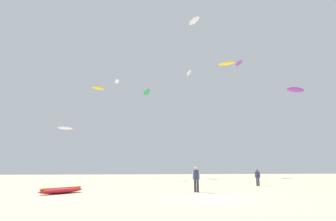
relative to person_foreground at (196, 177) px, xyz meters
The scene contains 13 objects.
ground_plane 4.35m from the person_foreground, 94.37° to the right, with size 120.00×120.00×0.00m, color beige.
person_foreground is the anchor object (origin of this frame).
person_midground 9.46m from the person_foreground, 38.78° to the left, with size 0.39×0.40×1.55m.
kite_grounded_near 9.19m from the person_foreground, behind, with size 2.96×3.16×0.43m.
kite_aloft_0 33.22m from the person_foreground, 60.15° to the left, with size 0.91×2.71×0.39m.
kite_aloft_1 25.22m from the person_foreground, 62.49° to the left, with size 2.42×2.00×0.45m.
kite_aloft_2 35.26m from the person_foreground, 92.70° to the left, with size 1.41×3.92×0.47m.
kite_aloft_3 42.65m from the person_foreground, 106.41° to the left, with size 2.72×2.23×0.65m.
kite_aloft_4 31.08m from the person_foreground, 104.66° to the left, with size 1.09×2.47×0.44m.
kite_aloft_5 41.31m from the person_foreground, 78.05° to the left, with size 1.46×3.81×0.95m.
kite_aloft_6 29.24m from the person_foreground, 41.89° to the left, with size 3.39×1.59×0.80m.
kite_aloft_7 42.20m from the person_foreground, 114.34° to the left, with size 2.90×1.84×0.69m.
kite_aloft_8 36.62m from the person_foreground, 76.02° to the left, with size 1.95×3.34×0.69m.
Camera 1 is at (-4.58, -15.87, 1.68)m, focal length 30.39 mm.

